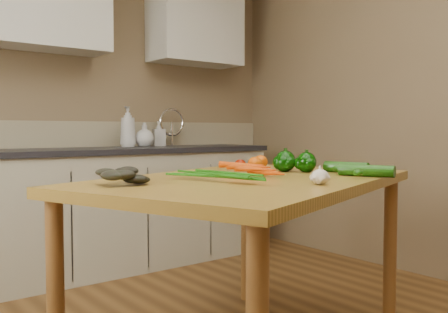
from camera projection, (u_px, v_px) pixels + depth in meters
room at (259, 73)px, 1.88m from camera, size 4.04×5.04×2.64m
counter_run at (95, 209)px, 3.64m from camera, size 2.84×0.64×1.14m
upper_cabinets at (123, 11)px, 3.85m from camera, size 2.15×0.35×0.70m
table at (250, 198)px, 2.19m from camera, size 1.78×1.44×0.82m
soap_bottle_a at (128, 127)px, 3.84m from camera, size 0.17×0.17×0.31m
soap_bottle_b at (159, 134)px, 4.11m from camera, size 0.12×0.12×0.21m
soap_bottle_c at (145, 135)px, 3.93m from camera, size 0.21×0.21×0.19m
carrot_bunch at (242, 169)px, 2.17m from camera, size 0.34×0.30×0.08m
leafy_greens at (125, 170)px, 1.90m from camera, size 0.22×0.20×0.11m
garlic_bulb at (320, 177)px, 1.89m from camera, size 0.07×0.07×0.06m
pepper_a at (284, 163)px, 2.49m from camera, size 0.09×0.09×0.09m
pepper_b at (285, 161)px, 2.50m from camera, size 0.10×0.10×0.10m
pepper_c at (306, 162)px, 2.45m from camera, size 0.10×0.10×0.10m
tomato_a at (240, 165)px, 2.55m from camera, size 0.06×0.06×0.06m
tomato_b at (255, 163)px, 2.58m from camera, size 0.08×0.08×0.07m
tomato_c at (261, 162)px, 2.70m from camera, size 0.08×0.08×0.07m
zucchini_a at (346, 167)px, 2.42m from camera, size 0.11×0.23×0.05m
zucchini_b at (366, 171)px, 2.22m from camera, size 0.14×0.25×0.05m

